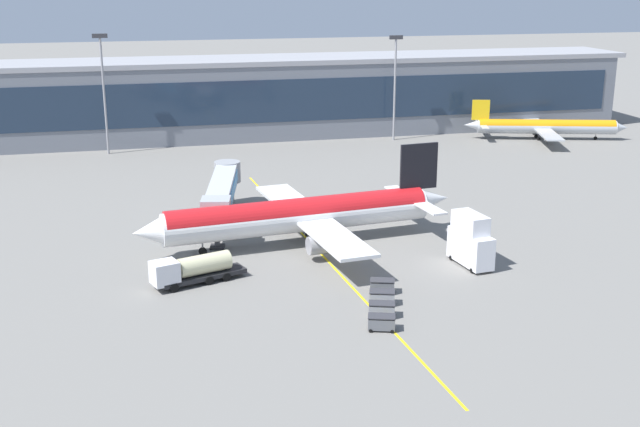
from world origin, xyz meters
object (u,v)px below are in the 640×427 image
at_px(baggage_cart_1, 382,309).
at_px(commuter_jet_far, 545,127).
at_px(fuel_tanker, 192,269).
at_px(baggage_cart_0, 382,322).
at_px(baggage_cart_2, 382,297).
at_px(catering_lift, 471,241).
at_px(main_airliner, 301,215).
at_px(baggage_cart_3, 382,286).

bearing_deg(baggage_cart_1, commuter_jet_far, 52.20).
xyz_separation_m(fuel_tanker, baggage_cart_0, (16.80, -16.47, -0.96)).
distance_m(fuel_tanker, baggage_cart_2, 21.50).
xyz_separation_m(fuel_tanker, catering_lift, (32.54, -1.56, 1.32)).
height_order(catering_lift, baggage_cart_2, catering_lift).
relative_size(main_airliner, baggage_cart_1, 14.16).
xyz_separation_m(baggage_cart_0, baggage_cart_2, (2.00, 6.08, 0.00)).
relative_size(catering_lift, commuter_jet_far, 0.21).
bearing_deg(baggage_cart_0, baggage_cart_1, 71.80).
distance_m(baggage_cart_0, commuter_jet_far, 103.06).
bearing_deg(baggage_cart_1, baggage_cart_0, -108.20).
height_order(fuel_tanker, catering_lift, catering_lift).
relative_size(main_airliner, fuel_tanker, 3.85).
xyz_separation_m(baggage_cart_3, commuter_jet_far, (59.31, 72.95, 1.95)).
bearing_deg(baggage_cart_2, main_airliner, 100.87).
xyz_separation_m(baggage_cart_1, baggage_cart_3, (2.00, 6.08, 0.00)).
relative_size(baggage_cart_1, commuter_jet_far, 0.09).
distance_m(baggage_cart_0, baggage_cart_3, 9.60).
relative_size(main_airliner, baggage_cart_2, 14.16).
bearing_deg(main_airliner, baggage_cart_0, -85.64).
bearing_deg(main_airliner, baggage_cart_1, -82.77).
bearing_deg(catering_lift, main_airliner, 145.13).
relative_size(fuel_tanker, commuter_jet_far, 0.33).
distance_m(main_airliner, catering_lift, 21.74).
xyz_separation_m(main_airliner, baggage_cart_3, (5.08, -18.21, -3.09)).
relative_size(baggage_cart_1, baggage_cart_2, 1.00).
bearing_deg(baggage_cart_3, catering_lift, 24.42).
distance_m(baggage_cart_1, baggage_cart_2, 3.20).
bearing_deg(commuter_jet_far, catering_lift, -124.73).
bearing_deg(main_airliner, catering_lift, -34.87).
bearing_deg(fuel_tanker, baggage_cart_2, -28.93).
xyz_separation_m(baggage_cart_1, commuter_jet_far, (61.31, 79.03, 1.95)).
height_order(main_airliner, baggage_cart_0, main_airliner).
xyz_separation_m(baggage_cart_0, commuter_jet_far, (62.31, 82.07, 1.95)).
distance_m(fuel_tanker, baggage_cart_1, 22.32).
bearing_deg(baggage_cart_0, baggage_cart_3, 71.80).
bearing_deg(baggage_cart_1, baggage_cart_2, 71.80).
bearing_deg(fuel_tanker, baggage_cart_1, -37.04).
relative_size(baggage_cart_0, baggage_cart_3, 1.00).
xyz_separation_m(fuel_tanker, baggage_cart_1, (17.80, -13.43, -0.96)).
xyz_separation_m(main_airliner, baggage_cart_1, (3.08, -24.29, -3.09)).
xyz_separation_m(baggage_cart_2, baggage_cart_3, (1.00, 3.04, 0.00)).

